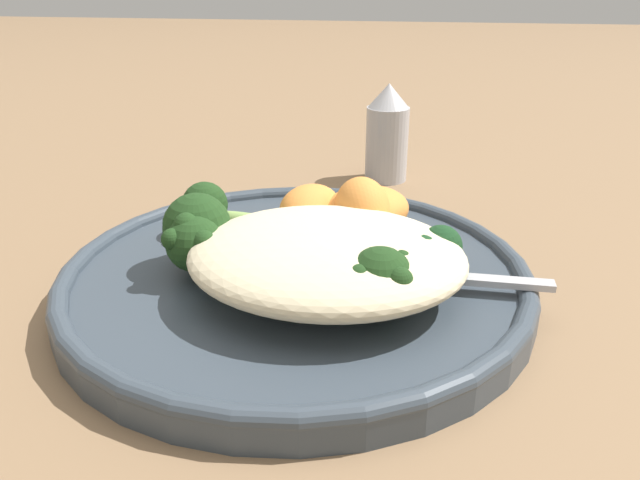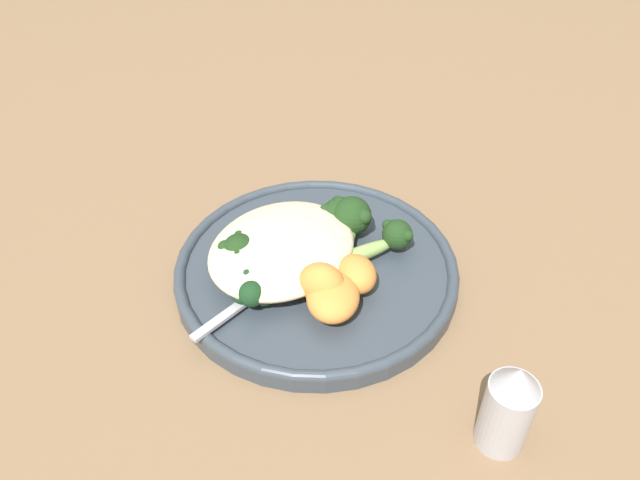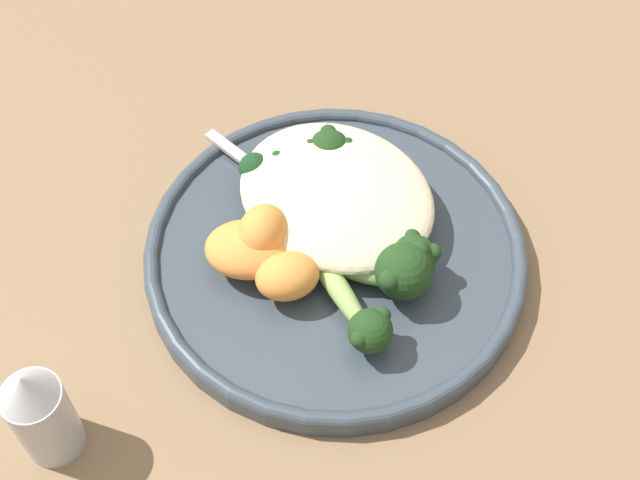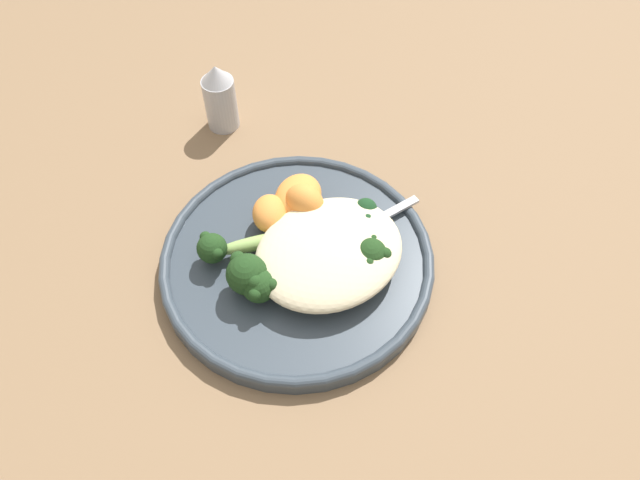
% 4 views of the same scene
% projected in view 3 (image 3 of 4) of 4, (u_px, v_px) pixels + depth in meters
% --- Properties ---
extents(ground_plane, '(4.00, 4.00, 0.00)m').
position_uv_depth(ground_plane, '(325.00, 271.00, 0.68)').
color(ground_plane, '#846647').
extents(plate, '(0.29, 0.29, 0.02)m').
position_uv_depth(plate, '(331.00, 250.00, 0.67)').
color(plate, '#38424C').
rests_on(plate, ground_plane).
extents(quinoa_mound, '(0.16, 0.13, 0.03)m').
position_uv_depth(quinoa_mound, '(336.00, 195.00, 0.67)').
color(quinoa_mound, beige).
rests_on(quinoa_mound, plate).
extents(broccoli_stalk_0, '(0.12, 0.06, 0.03)m').
position_uv_depth(broccoli_stalk_0, '(354.00, 308.00, 0.62)').
color(broccoli_stalk_0, '#8EB25B').
rests_on(broccoli_stalk_0, plate).
extents(broccoli_stalk_1, '(0.09, 0.06, 0.04)m').
position_uv_depth(broccoli_stalk_1, '(392.00, 269.00, 0.63)').
color(broccoli_stalk_1, '#8EB25B').
rests_on(broccoli_stalk_1, plate).
extents(broccoli_stalk_2, '(0.10, 0.07, 0.03)m').
position_uv_depth(broccoli_stalk_2, '(398.00, 257.00, 0.64)').
color(broccoli_stalk_2, '#8EB25B').
rests_on(broccoli_stalk_2, plate).
extents(broccoli_stalk_3, '(0.06, 0.08, 0.03)m').
position_uv_depth(broccoli_stalk_3, '(366.00, 240.00, 0.65)').
color(broccoli_stalk_3, '#8EB25B').
rests_on(broccoli_stalk_3, plate).
extents(broccoli_stalk_4, '(0.04, 0.10, 0.03)m').
position_uv_depth(broccoli_stalk_4, '(358.00, 221.00, 0.66)').
color(broccoli_stalk_4, '#8EB25B').
rests_on(broccoli_stalk_4, plate).
extents(broccoli_stalk_5, '(0.07, 0.11, 0.03)m').
position_uv_depth(broccoli_stalk_5, '(334.00, 189.00, 0.68)').
color(broccoli_stalk_5, '#8EB25B').
rests_on(broccoli_stalk_5, plate).
extents(broccoli_stalk_6, '(0.09, 0.11, 0.04)m').
position_uv_depth(broccoli_stalk_6, '(325.00, 177.00, 0.68)').
color(broccoli_stalk_6, '#8EB25B').
rests_on(broccoli_stalk_6, plate).
extents(sweet_potato_chunk_0, '(0.06, 0.06, 0.03)m').
position_uv_depth(sweet_potato_chunk_0, '(290.00, 278.00, 0.63)').
color(sweet_potato_chunk_0, orange).
rests_on(sweet_potato_chunk_0, plate).
extents(sweet_potato_chunk_1, '(0.08, 0.08, 0.03)m').
position_uv_depth(sweet_potato_chunk_1, '(247.00, 249.00, 0.64)').
color(sweet_potato_chunk_1, orange).
rests_on(sweet_potato_chunk_1, plate).
extents(sweet_potato_chunk_2, '(0.05, 0.05, 0.04)m').
position_uv_depth(sweet_potato_chunk_2, '(263.00, 233.00, 0.64)').
color(sweet_potato_chunk_2, orange).
rests_on(sweet_potato_chunk_2, plate).
extents(kale_tuft, '(0.04, 0.04, 0.03)m').
position_uv_depth(kale_tuft, '(268.00, 172.00, 0.69)').
color(kale_tuft, '#193D1E').
rests_on(kale_tuft, plate).
extents(spoon, '(0.11, 0.03, 0.01)m').
position_uv_depth(spoon, '(276.00, 182.00, 0.69)').
color(spoon, '#B7B7BC').
rests_on(spoon, plate).
extents(salt_shaker, '(0.04, 0.04, 0.09)m').
position_uv_depth(salt_shaker, '(40.00, 412.00, 0.56)').
color(salt_shaker, '#B2B2B7').
rests_on(salt_shaker, ground_plane).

